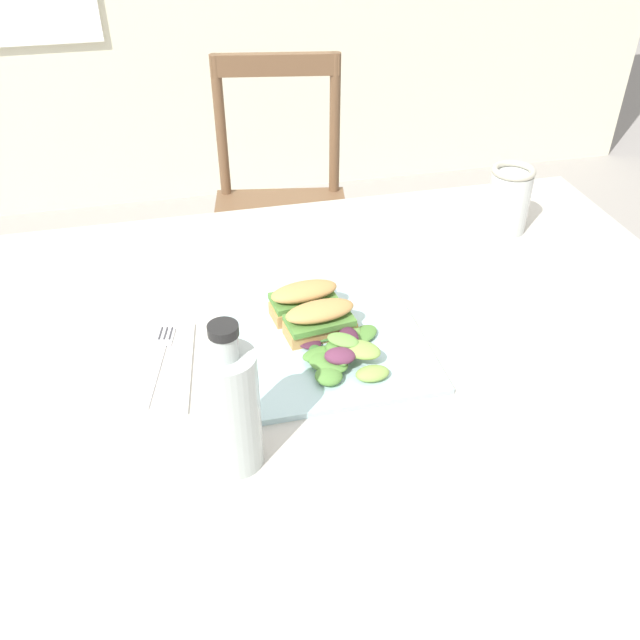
{
  "coord_description": "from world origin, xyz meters",
  "views": [
    {
      "loc": [
        -0.04,
        -0.81,
        1.39
      ],
      "look_at": [
        0.15,
        0.02,
        0.76
      ],
      "focal_mm": 38.05,
      "sensor_mm": 36.0,
      "label": 1
    }
  ],
  "objects_px": {
    "bottle_cold_brew": "(232,414)",
    "mason_jar_iced_tea": "(508,202)",
    "sandwich_half_back": "(304,299)",
    "sandwich_half_front": "(320,320)",
    "fork_on_napkin": "(159,358)",
    "chair_wooden_far": "(281,212)",
    "dining_table": "(309,409)",
    "plate_lunch": "(326,343)"
  },
  "relations": [
    {
      "from": "plate_lunch",
      "to": "sandwich_half_front",
      "type": "relative_size",
      "value": 2.61
    },
    {
      "from": "mason_jar_iced_tea",
      "to": "chair_wooden_far",
      "type": "bearing_deg",
      "value": 113.53
    },
    {
      "from": "chair_wooden_far",
      "to": "sandwich_half_back",
      "type": "distance_m",
      "value": 1.01
    },
    {
      "from": "plate_lunch",
      "to": "bottle_cold_brew",
      "type": "xyz_separation_m",
      "value": [
        -0.16,
        -0.2,
        0.07
      ]
    },
    {
      "from": "fork_on_napkin",
      "to": "bottle_cold_brew",
      "type": "bearing_deg",
      "value": -68.29
    },
    {
      "from": "sandwich_half_front",
      "to": "fork_on_napkin",
      "type": "height_order",
      "value": "sandwich_half_front"
    },
    {
      "from": "dining_table",
      "to": "chair_wooden_far",
      "type": "bearing_deg",
      "value": 82.29
    },
    {
      "from": "dining_table",
      "to": "plate_lunch",
      "type": "height_order",
      "value": "plate_lunch"
    },
    {
      "from": "sandwich_half_front",
      "to": "mason_jar_iced_tea",
      "type": "relative_size",
      "value": 0.88
    },
    {
      "from": "chair_wooden_far",
      "to": "bottle_cold_brew",
      "type": "relative_size",
      "value": 4.14
    },
    {
      "from": "sandwich_half_front",
      "to": "fork_on_napkin",
      "type": "bearing_deg",
      "value": 179.13
    },
    {
      "from": "sandwich_half_front",
      "to": "dining_table",
      "type": "bearing_deg",
      "value": -125.81
    },
    {
      "from": "sandwich_half_back",
      "to": "mason_jar_iced_tea",
      "type": "xyz_separation_m",
      "value": [
        0.45,
        0.21,
        0.02
      ]
    },
    {
      "from": "mason_jar_iced_tea",
      "to": "sandwich_half_back",
      "type": "bearing_deg",
      "value": -155.33
    },
    {
      "from": "sandwich_half_back",
      "to": "plate_lunch",
      "type": "bearing_deg",
      "value": -77.0
    },
    {
      "from": "dining_table",
      "to": "sandwich_half_back",
      "type": "xyz_separation_m",
      "value": [
        0.02,
        0.1,
        0.14
      ]
    },
    {
      "from": "sandwich_half_front",
      "to": "sandwich_half_back",
      "type": "xyz_separation_m",
      "value": [
        -0.01,
        0.06,
        0.0
      ]
    },
    {
      "from": "chair_wooden_far",
      "to": "fork_on_napkin",
      "type": "relative_size",
      "value": 4.71
    },
    {
      "from": "chair_wooden_far",
      "to": "sandwich_half_back",
      "type": "height_order",
      "value": "chair_wooden_far"
    },
    {
      "from": "dining_table",
      "to": "sandwich_half_back",
      "type": "bearing_deg",
      "value": 81.12
    },
    {
      "from": "dining_table",
      "to": "sandwich_half_front",
      "type": "distance_m",
      "value": 0.15
    },
    {
      "from": "sandwich_half_front",
      "to": "fork_on_napkin",
      "type": "distance_m",
      "value": 0.25
    },
    {
      "from": "fork_on_napkin",
      "to": "sandwich_half_front",
      "type": "bearing_deg",
      "value": -0.87
    },
    {
      "from": "chair_wooden_far",
      "to": "fork_on_napkin",
      "type": "bearing_deg",
      "value": -109.79
    },
    {
      "from": "plate_lunch",
      "to": "sandwich_half_front",
      "type": "distance_m",
      "value": 0.04
    },
    {
      "from": "chair_wooden_far",
      "to": "bottle_cold_brew",
      "type": "distance_m",
      "value": 1.3
    },
    {
      "from": "fork_on_napkin",
      "to": "mason_jar_iced_tea",
      "type": "bearing_deg",
      "value": 20.98
    },
    {
      "from": "chair_wooden_far",
      "to": "fork_on_napkin",
      "type": "xyz_separation_m",
      "value": [
        -0.36,
        -1.0,
        0.3
      ]
    },
    {
      "from": "mason_jar_iced_tea",
      "to": "plate_lunch",
      "type": "bearing_deg",
      "value": -146.81
    },
    {
      "from": "chair_wooden_far",
      "to": "mason_jar_iced_tea",
      "type": "xyz_separation_m",
      "value": [
        0.32,
        -0.74,
        0.35
      ]
    },
    {
      "from": "dining_table",
      "to": "plate_lunch",
      "type": "bearing_deg",
      "value": 33.32
    },
    {
      "from": "bottle_cold_brew",
      "to": "mason_jar_iced_tea",
      "type": "height_order",
      "value": "bottle_cold_brew"
    },
    {
      "from": "sandwich_half_front",
      "to": "bottle_cold_brew",
      "type": "distance_m",
      "value": 0.27
    },
    {
      "from": "sandwich_half_back",
      "to": "bottle_cold_brew",
      "type": "bearing_deg",
      "value": -118.07
    },
    {
      "from": "sandwich_half_front",
      "to": "bottle_cold_brew",
      "type": "xyz_separation_m",
      "value": [
        -0.16,
        -0.22,
        0.04
      ]
    },
    {
      "from": "bottle_cold_brew",
      "to": "dining_table",
      "type": "bearing_deg",
      "value": 53.52
    },
    {
      "from": "chair_wooden_far",
      "to": "bottle_cold_brew",
      "type": "bearing_deg",
      "value": -102.6
    },
    {
      "from": "dining_table",
      "to": "fork_on_napkin",
      "type": "height_order",
      "value": "fork_on_napkin"
    },
    {
      "from": "plate_lunch",
      "to": "dining_table",
      "type": "bearing_deg",
      "value": -146.68
    },
    {
      "from": "chair_wooden_far",
      "to": "sandwich_half_front",
      "type": "height_order",
      "value": "chair_wooden_far"
    },
    {
      "from": "plate_lunch",
      "to": "fork_on_napkin",
      "type": "xyz_separation_m",
      "value": [
        -0.25,
        0.02,
        0.0
      ]
    },
    {
      "from": "dining_table",
      "to": "sandwich_half_front",
      "type": "height_order",
      "value": "sandwich_half_front"
    }
  ]
}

